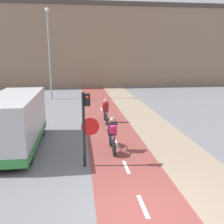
% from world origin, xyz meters
% --- Properties ---
extents(ground_plane, '(120.00, 120.00, 0.00)m').
position_xyz_m(ground_plane, '(0.00, 0.00, 0.00)').
color(ground_plane, slate).
extents(bike_lane, '(2.65, 60.00, 0.02)m').
position_xyz_m(bike_lane, '(0.00, 0.01, 0.01)').
color(bike_lane, brown).
rests_on(bike_lane, ground_plane).
extents(building_row_background, '(60.00, 5.20, 10.14)m').
position_xyz_m(building_row_background, '(0.00, 27.91, 5.08)').
color(building_row_background, '#89705B').
rests_on(building_row_background, ground_plane).
extents(traffic_light_pole, '(0.67, 0.25, 2.84)m').
position_xyz_m(traffic_light_pole, '(-1.45, 3.31, 1.77)').
color(traffic_light_pole, black).
rests_on(traffic_light_pole, ground_plane).
extents(street_lamp_far, '(0.36, 0.36, 8.03)m').
position_xyz_m(street_lamp_far, '(-4.21, 18.07, 4.81)').
color(street_lamp_far, gray).
rests_on(street_lamp_far, ground_plane).
extents(cyclist_near, '(0.46, 1.80, 1.53)m').
position_xyz_m(cyclist_near, '(-0.31, 4.66, 0.72)').
color(cyclist_near, black).
rests_on(cyclist_near, ground_plane).
extents(cyclist_far, '(0.46, 1.78, 1.50)m').
position_xyz_m(cyclist_far, '(-0.10, 9.32, 0.67)').
color(cyclist_far, black).
rests_on(cyclist_far, ground_plane).
extents(van, '(1.93, 5.35, 2.41)m').
position_xyz_m(van, '(-4.50, 5.57, 1.19)').
color(van, '#B7B7BC').
rests_on(van, ground_plane).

